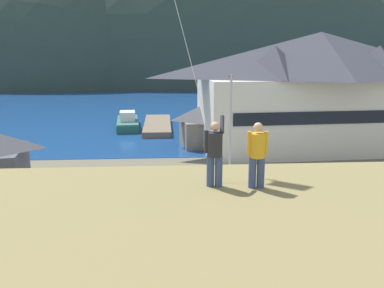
{
  "coord_description": "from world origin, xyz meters",
  "views": [
    {
      "loc": [
        -2.95,
        -18.67,
        9.6
      ],
      "look_at": [
        -1.1,
        9.0,
        3.31
      ],
      "focal_mm": 39.59,
      "sensor_mm": 36.0,
      "label": 1
    }
  ],
  "objects": [
    {
      "name": "far_hill_center_saddle",
      "position": [
        7.37,
        112.25,
        0.0
      ],
      "size": [
        135.91,
        71.22,
        83.76
      ],
      "primitive_type": "ellipsoid",
      "color": "#2D3D33",
      "rests_on": "ground"
    },
    {
      "name": "moored_boat_wharfside",
      "position": [
        -7.41,
        32.8,
        0.72
      ],
      "size": [
        3.25,
        8.25,
        2.16
      ],
      "color": "#23564C",
      "rests_on": "ground"
    },
    {
      "name": "parking_lot_pad",
      "position": [
        0.0,
        5.0,
        0.05
      ],
      "size": [
        40.0,
        20.0,
        0.1
      ],
      "primitive_type": "cube",
      "color": "gray",
      "rests_on": "ground"
    },
    {
      "name": "far_hill_east_peak",
      "position": [
        -31.41,
        109.7,
        0.0
      ],
      "size": [
        81.42,
        68.26,
        76.92
      ],
      "primitive_type": "ellipsoid",
      "color": "#2D3D33",
      "rests_on": "ground"
    },
    {
      "name": "parked_car_mid_row_center",
      "position": [
        0.56,
        1.21,
        1.06
      ],
      "size": [
        4.32,
        2.29,
        1.82
      ],
      "color": "#9EA3A8",
      "rests_on": "parking_lot_pad"
    },
    {
      "name": "storage_shed_waterside",
      "position": [
        1.31,
        23.04,
        2.23
      ],
      "size": [
        5.83,
        5.83,
        4.28
      ],
      "color": "#756B5B",
      "rests_on": "ground"
    },
    {
      "name": "harbor_lodge",
      "position": [
        11.72,
        20.68,
        5.9
      ],
      "size": [
        23.78,
        11.62,
        11.07
      ],
      "color": "beige",
      "rests_on": "ground"
    },
    {
      "name": "person_companion",
      "position": [
        -0.55,
        -8.19,
        6.95
      ],
      "size": [
        0.55,
        0.4,
        1.74
      ],
      "color": "#384770",
      "rests_on": "grassy_hill_foreground"
    },
    {
      "name": "wharf_dock",
      "position": [
        -3.76,
        32.68,
        0.35
      ],
      "size": [
        3.2,
        12.61,
        0.7
      ],
      "color": "#70604C",
      "rests_on": "ground"
    },
    {
      "name": "parking_light_pole",
      "position": [
        1.73,
        10.55,
        4.5
      ],
      "size": [
        0.24,
        0.78,
        7.7
      ],
      "color": "#ADADB2",
      "rests_on": "parking_lot_pad"
    },
    {
      "name": "parked_car_front_row_end",
      "position": [
        -7.6,
        5.58,
        1.06
      ],
      "size": [
        4.3,
        2.25,
        1.82
      ],
      "color": "red",
      "rests_on": "parking_lot_pad"
    },
    {
      "name": "person_kite_flyer",
      "position": [
        -1.64,
        -8.0,
        6.96
      ],
      "size": [
        0.57,
        0.63,
        1.86
      ],
      "color": "#384770",
      "rests_on": "grassy_hill_foreground"
    },
    {
      "name": "parked_car_corner_spot",
      "position": [
        -4.9,
        0.74,
        1.06
      ],
      "size": [
        4.25,
        2.16,
        1.82
      ],
      "color": "#236633",
      "rests_on": "parking_lot_pad"
    },
    {
      "name": "bay_water",
      "position": [
        0.0,
        60.0,
        0.01
      ],
      "size": [
        360.0,
        84.0,
        0.03
      ],
      "primitive_type": "cube",
      "color": "navy",
      "rests_on": "ground"
    },
    {
      "name": "far_hill_far_shoulder",
      "position": [
        9.24,
        112.19,
        0.0
      ],
      "size": [
        134.69,
        47.6,
        63.04
      ],
      "primitive_type": "ellipsoid",
      "color": "#3D4C38",
      "rests_on": "ground"
    },
    {
      "name": "ground_plane",
      "position": [
        0.0,
        0.0,
        0.0
      ],
      "size": [
        600.0,
        600.0,
        0.0
      ],
      "primitive_type": "plane",
      "color": "#66604C"
    }
  ]
}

